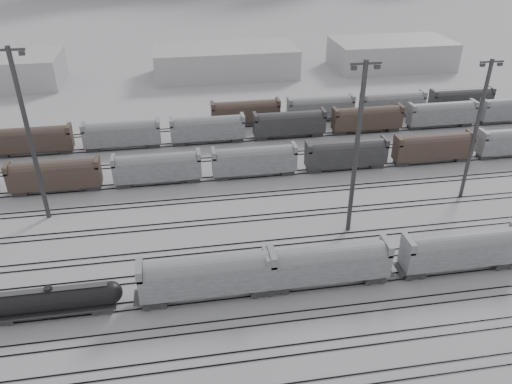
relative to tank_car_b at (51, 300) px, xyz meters
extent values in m
plane|color=#ACADB1|center=(21.17, -1.00, -2.34)|extent=(900.00, 900.00, 0.00)
cube|color=black|center=(21.17, -10.72, -2.26)|extent=(220.00, 0.07, 0.16)
cube|color=black|center=(21.17, -9.28, -2.26)|extent=(220.00, 0.07, 0.16)
cube|color=black|center=(21.17, -5.72, -2.26)|extent=(220.00, 0.07, 0.16)
cube|color=black|center=(21.17, -4.28, -2.26)|extent=(220.00, 0.07, 0.16)
cube|color=black|center=(21.17, -0.72, -2.26)|extent=(220.00, 0.07, 0.16)
cube|color=black|center=(21.17, 0.72, -2.26)|extent=(220.00, 0.07, 0.16)
cube|color=black|center=(21.17, 4.28, -2.26)|extent=(220.00, 0.07, 0.16)
cube|color=black|center=(21.17, 5.72, -2.26)|extent=(220.00, 0.07, 0.16)
cube|color=black|center=(21.17, 9.28, -2.26)|extent=(220.00, 0.07, 0.16)
cube|color=black|center=(21.17, 10.72, -2.26)|extent=(220.00, 0.07, 0.16)
cube|color=black|center=(21.17, 16.28, -2.26)|extent=(220.00, 0.07, 0.16)
cube|color=black|center=(21.17, 17.72, -2.26)|extent=(220.00, 0.07, 0.16)
cube|color=black|center=(21.17, 23.28, -2.26)|extent=(220.00, 0.07, 0.16)
cube|color=black|center=(21.17, 24.72, -2.26)|extent=(220.00, 0.07, 0.16)
cube|color=black|center=(21.17, 30.28, -2.26)|extent=(220.00, 0.07, 0.16)
cube|color=black|center=(21.17, 31.72, -2.26)|extent=(220.00, 0.07, 0.16)
cube|color=black|center=(21.17, 38.28, -2.26)|extent=(220.00, 0.07, 0.16)
cube|color=black|center=(21.17, 39.72, -2.26)|extent=(220.00, 0.07, 0.16)
cube|color=black|center=(21.17, 46.28, -2.26)|extent=(220.00, 0.07, 0.16)
cube|color=black|center=(21.17, 47.72, -2.26)|extent=(220.00, 0.07, 0.16)
cube|color=black|center=(21.17, 54.28, -2.26)|extent=(220.00, 0.07, 0.16)
cube|color=black|center=(21.17, 55.72, -2.26)|extent=(220.00, 0.07, 0.16)
cube|color=#262629|center=(-5.65, 0.00, -1.82)|extent=(2.45, 1.98, 0.66)
cube|color=#262629|center=(5.65, 0.00, -1.82)|extent=(2.45, 1.98, 0.66)
cube|color=#262629|center=(0.00, 0.00, -1.35)|extent=(14.59, 2.54, 0.24)
cylinder|color=black|center=(0.00, 0.00, 0.15)|extent=(13.65, 2.73, 2.73)
sphere|color=black|center=(6.82, 0.00, 0.15)|extent=(2.73, 2.73, 2.73)
cylinder|color=black|center=(0.00, 0.00, 1.66)|extent=(0.94, 0.94, 0.47)
cube|color=#262629|center=(0.00, 0.00, 1.56)|extent=(13.18, 0.85, 0.06)
cube|color=#262629|center=(11.76, 0.00, -1.74)|extent=(2.85, 2.30, 0.77)
cube|color=#262629|center=(24.92, 0.00, -1.74)|extent=(2.85, 2.30, 0.77)
cube|color=gray|center=(18.34, 0.00, 0.84)|extent=(16.46, 3.29, 3.51)
cylinder|color=gray|center=(18.34, 0.00, 2.16)|extent=(14.92, 3.18, 3.18)
cube|color=gray|center=(10.44, 0.00, 3.03)|extent=(0.77, 3.29, 1.54)
cube|color=gray|center=(26.24, 0.00, 3.03)|extent=(0.77, 3.29, 1.54)
cone|color=#262629|center=(18.34, 0.00, -1.30)|extent=(2.63, 2.63, 0.99)
cube|color=#262629|center=(26.91, 0.00, -1.76)|extent=(2.76, 2.23, 0.74)
cube|color=#262629|center=(39.67, 0.00, -1.76)|extent=(2.76, 2.23, 0.74)
cube|color=gray|center=(33.29, 0.00, 0.74)|extent=(15.95, 3.19, 3.40)
cylinder|color=gray|center=(33.29, 0.00, 2.02)|extent=(14.46, 3.08, 3.08)
cube|color=gray|center=(25.64, 0.00, 2.87)|extent=(0.74, 3.19, 1.49)
cube|color=gray|center=(40.95, 0.00, 2.87)|extent=(0.74, 3.19, 1.49)
cone|color=#262629|center=(33.29, 0.00, -1.33)|extent=(2.55, 2.55, 0.96)
cube|color=#262629|center=(45.14, 0.00, -1.76)|extent=(2.76, 2.23, 0.74)
cube|color=#262629|center=(57.87, 0.00, -1.76)|extent=(2.76, 2.23, 0.74)
cube|color=gray|center=(51.50, 0.00, 0.73)|extent=(15.91, 3.18, 3.39)
cylinder|color=gray|center=(51.50, 0.00, 2.01)|extent=(14.43, 3.08, 3.08)
cube|color=gray|center=(43.86, 0.00, 2.86)|extent=(0.74, 3.18, 1.49)
cone|color=#262629|center=(51.50, 0.00, -1.33)|extent=(2.55, 2.55, 0.95)
cylinder|color=#363638|center=(-4.83, 22.72, 10.91)|extent=(0.68, 0.68, 26.51)
cube|color=#363638|center=(-4.83, 22.72, 23.64)|extent=(4.24, 0.32, 0.32)
cube|color=#363638|center=(-3.24, 22.72, 23.11)|extent=(0.74, 0.53, 0.53)
cylinder|color=#363638|center=(40.25, 11.66, 10.49)|extent=(0.66, 0.66, 25.65)
cube|color=#363638|center=(40.25, 11.66, 22.80)|extent=(4.10, 0.31, 0.31)
cube|color=#363638|center=(38.71, 11.66, 22.29)|extent=(0.72, 0.51, 0.51)
cube|color=#363638|center=(41.78, 11.66, 22.29)|extent=(0.72, 0.51, 0.51)
cylinder|color=#363638|center=(62.16, 18.15, 9.23)|extent=(0.59, 0.59, 23.15)
cube|color=#363638|center=(62.16, 18.15, 20.34)|extent=(3.70, 0.28, 0.28)
cube|color=#363638|center=(60.77, 18.15, 19.88)|extent=(0.65, 0.46, 0.46)
cube|color=#363638|center=(63.55, 18.15, 19.88)|extent=(0.65, 0.46, 0.46)
cube|color=#45342B|center=(-4.83, 31.00, 0.46)|extent=(15.00, 3.00, 5.60)
cube|color=gray|center=(12.17, 31.00, 0.46)|extent=(15.00, 3.00, 5.60)
cube|color=gray|center=(29.17, 31.00, 0.46)|extent=(15.00, 3.00, 5.60)
cube|color=#262629|center=(46.17, 31.00, 0.46)|extent=(15.00, 3.00, 5.60)
cube|color=#45342B|center=(63.17, 31.00, 0.46)|extent=(15.00, 3.00, 5.60)
cube|color=#45342B|center=(-11.83, 47.00, 0.46)|extent=(15.00, 3.00, 5.60)
cube|color=gray|center=(5.17, 47.00, 0.46)|extent=(15.00, 3.00, 5.60)
cube|color=gray|center=(22.17, 47.00, 0.46)|extent=(15.00, 3.00, 5.60)
cube|color=#262629|center=(39.17, 47.00, 0.46)|extent=(15.00, 3.00, 5.60)
cube|color=#45342B|center=(56.17, 47.00, 0.46)|extent=(15.00, 3.00, 5.60)
cube|color=gray|center=(73.17, 47.00, 0.46)|extent=(15.00, 3.00, 5.60)
cube|color=gray|center=(90.17, 47.00, 0.46)|extent=(15.00, 3.00, 5.60)
cube|color=#45342B|center=(31.17, 55.00, 0.46)|extent=(15.00, 3.00, 5.60)
cube|color=gray|center=(48.17, 55.00, 0.46)|extent=(15.00, 3.00, 5.60)
cube|color=gray|center=(65.17, 55.00, 0.46)|extent=(15.00, 3.00, 5.60)
cube|color=#262629|center=(82.17, 55.00, 0.46)|extent=(15.00, 3.00, 5.60)
cube|color=#A4A4A6|center=(31.17, 94.00, 1.66)|extent=(40.00, 18.00, 8.00)
cube|color=#A4A4A6|center=(81.17, 94.00, 1.66)|extent=(35.00, 18.00, 8.00)
camera|label=1|loc=(16.31, -47.57, 39.83)|focal=35.00mm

